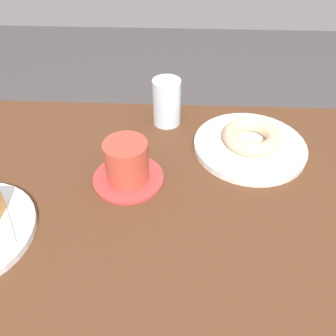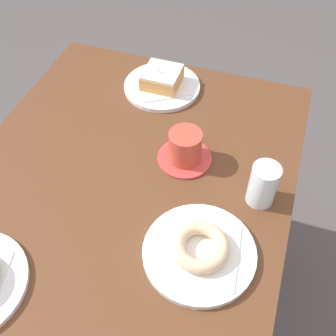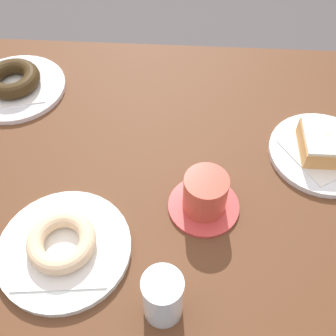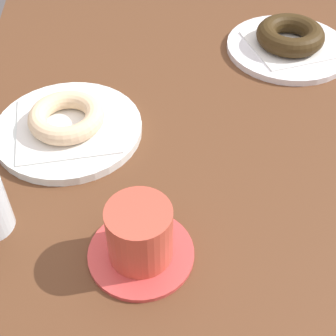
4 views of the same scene
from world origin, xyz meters
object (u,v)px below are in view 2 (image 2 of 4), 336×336
object	(u,v)px
plate_sugar_ring	(199,253)
plate_glazed_square	(162,86)
donut_glazed_square	(162,77)
coffee_cup	(185,148)
water_glass	(263,185)
donut_sugar_ring	(200,246)

from	to	relation	value
plate_sugar_ring	plate_glazed_square	distance (m)	0.53
plate_glazed_square	donut_glazed_square	xyz separation A→B (m)	(0.00, 0.00, 0.03)
plate_sugar_ring	coffee_cup	size ratio (longest dim) A/B	1.74
plate_sugar_ring	water_glass	bearing A→B (deg)	-27.15
donut_sugar_ring	water_glass	distance (m)	0.20
plate_sugar_ring	donut_glazed_square	world-z (taller)	donut_glazed_square
coffee_cup	plate_glazed_square	bearing A→B (deg)	30.25
plate_sugar_ring	donut_sugar_ring	xyz separation A→B (m)	(0.00, 0.00, 0.02)
plate_glazed_square	water_glass	xyz separation A→B (m)	(-0.30, -0.33, 0.05)
plate_sugar_ring	donut_sugar_ring	world-z (taller)	donut_sugar_ring
donut_glazed_square	coffee_cup	distance (m)	0.28
donut_glazed_square	water_glass	distance (m)	0.45
donut_glazed_square	plate_glazed_square	bearing A→B (deg)	-90.00
water_glass	plate_glazed_square	bearing A→B (deg)	47.77
plate_sugar_ring	water_glass	size ratio (longest dim) A/B	2.20
plate_sugar_ring	donut_glazed_square	size ratio (longest dim) A/B	2.28
donut_sugar_ring	donut_glazed_square	distance (m)	0.53
water_glass	coffee_cup	world-z (taller)	water_glass
donut_sugar_ring	water_glass	size ratio (longest dim) A/B	1.12
water_glass	donut_glazed_square	bearing A→B (deg)	47.77
plate_sugar_ring	donut_glazed_square	xyz separation A→B (m)	(0.47, 0.24, 0.03)
donut_glazed_square	donut_sugar_ring	bearing A→B (deg)	-153.02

